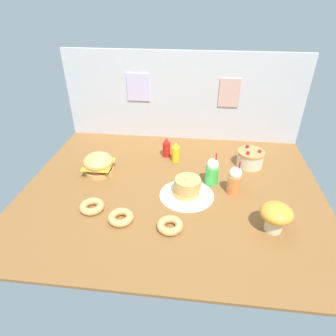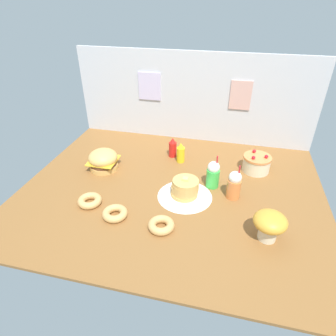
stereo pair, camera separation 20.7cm
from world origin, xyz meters
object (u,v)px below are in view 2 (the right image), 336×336
at_px(burger, 103,160).
at_px(donut_pink_glaze, 90,201).
at_px(pancake_stack, 185,189).
at_px(donut_chocolate, 115,213).
at_px(layer_cake, 256,163).
at_px(mustard_bottle, 181,153).
at_px(donut_vanilla, 161,225).
at_px(orange_float_cup, 234,185).
at_px(mushroom_stool, 270,224).
at_px(ketchup_bottle, 173,148).
at_px(cream_soda_cup, 213,174).

bearing_deg(burger, donut_pink_glaze, -78.01).
bearing_deg(pancake_stack, donut_pink_glaze, -159.64).
distance_m(burger, donut_chocolate, 0.62).
relative_size(layer_cake, mustard_bottle, 1.25).
bearing_deg(mustard_bottle, layer_cake, -0.10).
bearing_deg(mustard_bottle, pancake_stack, -75.17).
distance_m(donut_chocolate, donut_vanilla, 0.32).
bearing_deg(layer_cake, pancake_stack, -136.43).
xyz_separation_m(orange_float_cup, mushroom_stool, (0.21, -0.36, 0.01)).
bearing_deg(ketchup_bottle, mustard_bottle, -41.24).
height_order(orange_float_cup, donut_pink_glaze, orange_float_cup).
height_order(cream_soda_cup, donut_chocolate, cream_soda_cup).
bearing_deg(orange_float_cup, donut_vanilla, -134.22).
relative_size(ketchup_bottle, donut_pink_glaze, 1.08).
relative_size(burger, ketchup_bottle, 1.33).
bearing_deg(mushroom_stool, donut_vanilla, -174.11).
relative_size(pancake_stack, cream_soda_cup, 1.13).
relative_size(mustard_bottle, donut_pink_glaze, 1.08).
xyz_separation_m(burger, orange_float_cup, (1.05, -0.14, 0.02)).
relative_size(donut_pink_glaze, donut_chocolate, 1.00).
xyz_separation_m(donut_pink_glaze, donut_chocolate, (0.22, -0.08, 0.00)).
relative_size(donut_vanilla, mushroom_stool, 0.85).
bearing_deg(orange_float_cup, mushroom_stool, -59.24).
bearing_deg(donut_vanilla, layer_cake, 54.84).
xyz_separation_m(mustard_bottle, donut_chocolate, (-0.28, -0.79, -0.06)).
bearing_deg(cream_soda_cup, donut_pink_glaze, -153.04).
bearing_deg(layer_cake, donut_pink_glaze, -147.82).
bearing_deg(donut_chocolate, pancake_stack, 37.94).
height_order(burger, pancake_stack, burger).
distance_m(layer_cake, donut_chocolate, 1.19).
bearing_deg(layer_cake, mushroom_stool, -86.18).
distance_m(cream_soda_cup, donut_pink_glaze, 0.90).
distance_m(pancake_stack, donut_chocolate, 0.51).
bearing_deg(mushroom_stool, mustard_bottle, 131.59).
bearing_deg(donut_vanilla, pancake_stack, 76.76).
bearing_deg(orange_float_cup, mustard_bottle, 139.07).
relative_size(burger, cream_soda_cup, 0.88).
relative_size(burger, donut_vanilla, 1.43).
distance_m(orange_float_cup, donut_vanilla, 0.60).
height_order(layer_cake, ketchup_bottle, ketchup_bottle).
distance_m(layer_cake, mustard_bottle, 0.62).
height_order(burger, layer_cake, burger).
distance_m(ketchup_bottle, cream_soda_cup, 0.54).
height_order(mustard_bottle, donut_vanilla, mustard_bottle).
bearing_deg(donut_pink_glaze, orange_float_cup, 17.86).
height_order(donut_pink_glaze, donut_chocolate, same).
height_order(layer_cake, cream_soda_cup, cream_soda_cup).
height_order(mustard_bottle, mushroom_stool, mushroom_stool).
distance_m(mustard_bottle, donut_pink_glaze, 0.86).
height_order(ketchup_bottle, donut_chocolate, ketchup_bottle).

